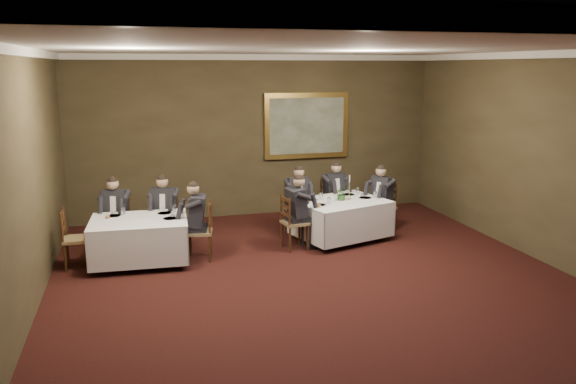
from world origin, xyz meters
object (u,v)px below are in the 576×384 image
chair_sec_endright (201,243)px  chair_sec_backleft (118,235)px  diner_main_endright (382,206)px  diner_sec_backleft (117,223)px  chair_main_endright (382,217)px  diner_main_backright (333,202)px  chair_main_backright (333,212)px  diner_sec_backright (165,220)px  diner_main_endleft (295,221)px  chair_sec_endleft (77,251)px  candlestick (349,190)px  centerpiece (342,193)px  chair_sec_backright (166,232)px  painting (307,126)px  diner_sec_endright (199,230)px  table_main (341,217)px  table_second (140,237)px  chair_main_backleft (297,218)px  chair_main_endleft (294,233)px  diner_main_backleft (297,207)px

chair_sec_endright → chair_sec_backleft: bearing=68.4°
diner_main_endright → diner_sec_backleft: 5.11m
chair_main_endright → diner_main_backright: bearing=26.7°
chair_main_backright → diner_sec_backright: 3.49m
diner_main_endleft → chair_sec_endleft: bearing=-98.1°
chair_sec_endright → chair_sec_endleft: same height
candlestick → chair_sec_endleft: bearing=-175.7°
chair_sec_endright → centerpiece: bearing=-69.5°
chair_main_endright → diner_main_endright: diner_main_endright is taller
chair_sec_backright → painting: bearing=-134.4°
chair_sec_endleft → diner_main_endleft: bearing=90.2°
diner_sec_endright → diner_main_backright: bearing=-54.0°
centerpiece → painting: painting is taller
chair_main_endright → diner_main_endright: 0.23m
chair_sec_endright → centerpiece: 2.85m
centerpiece → diner_sec_endright: bearing=-170.8°
table_main → chair_sec_backleft: (-4.11, 0.48, -0.17)m
table_second → painting: painting is taller
chair_main_backright → centerpiece: size_ratio=3.58×
chair_main_backleft → chair_sec_backright: (-2.59, -0.26, 0.00)m
diner_main_endleft → diner_sec_backleft: same height
chair_main_backleft → chair_main_endright: (1.67, -0.39, 0.00)m
chair_main_endleft → chair_main_endright: (2.01, 0.60, 0.00)m
diner_main_endleft → diner_main_backright: bearing=127.7°
chair_main_endleft → chair_sec_endleft: (-3.72, -0.01, 0.00)m
chair_sec_endleft → diner_main_endright: bearing=96.0°
chair_main_backleft → chair_main_endleft: size_ratio=1.00×
chair_sec_endleft → candlestick: (4.92, 0.37, 0.66)m
chair_sec_backleft → centerpiece: centerpiece is taller
diner_main_backleft → diner_sec_endright: size_ratio=1.00×
chair_sec_endleft → centerpiece: centerpiece is taller
chair_main_backright → diner_main_endleft: (-1.18, -1.24, 0.23)m
diner_main_backleft → diner_sec_backright: 2.60m
table_second → chair_main_endright: (4.73, 0.66, -0.17)m
table_second → diner_sec_backright: bearing=59.0°
chair_main_backleft → diner_main_backleft: diner_main_backleft is taller
diner_main_endright → chair_main_endright: bearing=-90.0°
centerpiece → chair_sec_backright: bearing=173.1°
table_main → chair_sec_backright: bearing=172.4°
chair_sec_endleft → chair_sec_endright: bearing=86.9°
chair_main_endright → painting: size_ratio=0.52×
chair_main_backright → diner_main_backright: bearing=90.0°
diner_main_backright → diner_sec_endright: size_ratio=1.00×
diner_sec_backright → chair_sec_endleft: 1.66m
chair_sec_backleft → diner_main_endright: bearing=-167.9°
chair_main_endright → diner_sec_backright: diner_sec_backright is taller
table_main → diner_main_backright: size_ratio=1.45×
diner_main_endright → diner_sec_endright: same height
chair_sec_endleft → chair_sec_backright: bearing=116.6°
diner_main_endright → diner_sec_backleft: (-5.10, 0.17, 0.00)m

